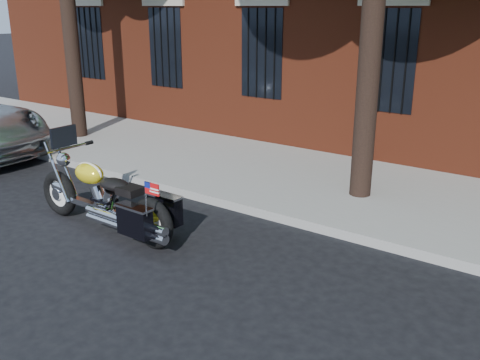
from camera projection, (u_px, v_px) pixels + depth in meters
The scene contains 4 objects.
ground at pixel (237, 255), 7.29m from camera, with size 120.00×120.00×0.00m, color black.
curb at pixel (289, 219), 8.33m from camera, with size 40.00×0.16×0.15m, color gray.
sidewalk at pixel (342, 187), 9.78m from camera, with size 40.00×3.60×0.15m, color gray.
motorcycle at pixel (108, 201), 7.84m from camera, with size 2.96×0.86×1.50m.
Camera 1 is at (3.92, -5.33, 3.23)m, focal length 40.00 mm.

